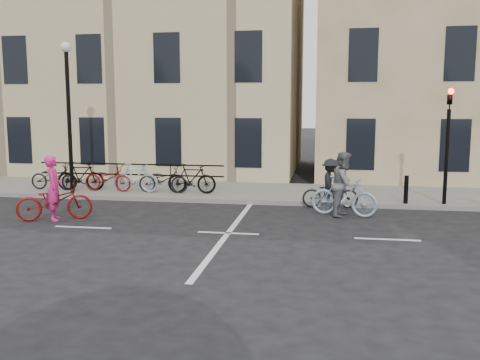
% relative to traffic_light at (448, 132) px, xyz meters
% --- Properties ---
extents(ground, '(120.00, 120.00, 0.00)m').
position_rel_traffic_light_xyz_m(ground, '(-6.20, -4.34, -2.45)').
color(ground, black).
rests_on(ground, ground).
extents(sidewalk, '(46.00, 4.00, 0.15)m').
position_rel_traffic_light_xyz_m(sidewalk, '(-10.20, 1.66, -2.38)').
color(sidewalk, slate).
rests_on(sidewalk, ground).
extents(building_east, '(14.00, 10.00, 12.00)m').
position_rel_traffic_light_xyz_m(building_east, '(2.80, 8.66, 3.70)').
color(building_east, tan).
rests_on(building_east, sidewalk).
extents(building_west, '(20.00, 10.00, 10.00)m').
position_rel_traffic_light_xyz_m(building_west, '(-15.20, 8.66, 2.70)').
color(building_west, '#D3BA8E').
rests_on(building_west, sidewalk).
extents(traffic_light, '(0.18, 0.30, 3.90)m').
position_rel_traffic_light_xyz_m(traffic_light, '(0.00, 0.00, 0.00)').
color(traffic_light, black).
rests_on(traffic_light, sidewalk).
extents(lamp_post, '(0.36, 0.36, 5.28)m').
position_rel_traffic_light_xyz_m(lamp_post, '(-12.70, 0.06, 1.04)').
color(lamp_post, black).
rests_on(lamp_post, sidewalk).
extents(bollard_east, '(0.14, 0.14, 0.90)m').
position_rel_traffic_light_xyz_m(bollard_east, '(-1.20, -0.09, -1.85)').
color(bollard_east, black).
rests_on(bollard_east, sidewalk).
extents(parked_bikes, '(7.25, 1.23, 1.05)m').
position_rel_traffic_light_xyz_m(parked_bikes, '(-11.12, 0.70, -1.81)').
color(parked_bikes, black).
rests_on(parked_bikes, sidewalk).
extents(cyclist_pink, '(2.21, 1.53, 1.87)m').
position_rel_traffic_light_xyz_m(cyclist_pink, '(-11.42, -3.57, -1.81)').
color(cyclist_pink, maroon).
rests_on(cyclist_pink, ground).
extents(cyclist_grey, '(2.07, 1.10, 1.93)m').
position_rel_traffic_light_xyz_m(cyclist_grey, '(-3.20, -1.68, -1.67)').
color(cyclist_grey, '#91ACBE').
rests_on(cyclist_grey, ground).
extents(cyclist_dark, '(1.83, 1.08, 1.59)m').
position_rel_traffic_light_xyz_m(cyclist_dark, '(-3.59, -0.44, -1.83)').
color(cyclist_dark, black).
rests_on(cyclist_dark, ground).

